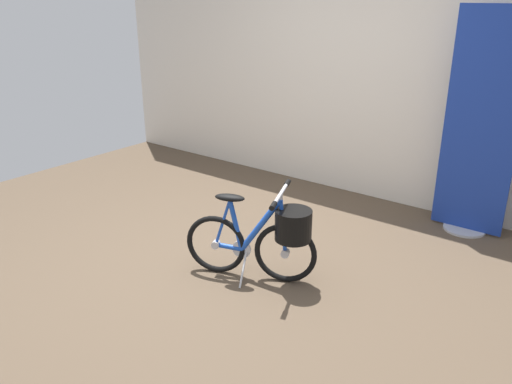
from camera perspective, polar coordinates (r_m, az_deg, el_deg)
name	(u,v)px	position (r m, az deg, el deg)	size (l,w,h in m)	color
ground_plane	(221,267)	(3.98, -3.95, -8.36)	(6.42, 6.42, 0.00)	brown
back_wall	(360,61)	(5.28, 11.47, 14.07)	(6.42, 0.10, 2.69)	silver
floor_banner_stand	(479,136)	(4.66, 23.58, 5.73)	(0.60, 0.36, 1.89)	#B7B7BC
folding_bike_foreground	(267,236)	(3.66, 1.26, -4.89)	(0.92, 0.54, 0.70)	black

